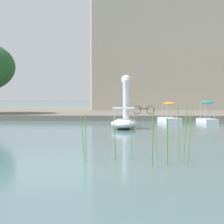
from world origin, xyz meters
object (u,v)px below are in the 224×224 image
at_px(swan_boat, 125,117).
at_px(bicycle_parked, 144,110).
at_px(pedal_boat_teal, 207,116).
at_px(pedal_boat_orange, 169,117).

bearing_deg(swan_boat, bicycle_parked, 80.12).
distance_m(swan_boat, pedal_boat_teal, 7.39).
xyz_separation_m(pedal_boat_orange, pedal_boat_teal, (2.60, -0.08, 0.08)).
bearing_deg(bicycle_parked, pedal_boat_teal, -45.64).
relative_size(pedal_boat_teal, bicycle_parked, 1.08).
bearing_deg(pedal_boat_teal, swan_boat, -140.92).
distance_m(pedal_boat_teal, bicycle_parked, 5.98).
bearing_deg(pedal_boat_orange, bicycle_parked, 110.59).
height_order(pedal_boat_orange, pedal_boat_teal, pedal_boat_teal).
bearing_deg(bicycle_parked, pedal_boat_orange, -69.41).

